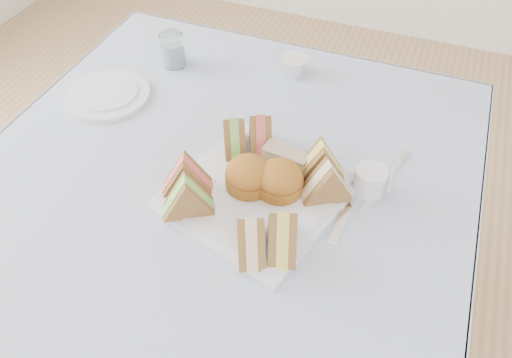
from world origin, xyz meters
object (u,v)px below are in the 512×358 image
(table, at_px, (229,269))
(water_glass, at_px, (173,50))
(creamer_jug, at_px, (370,180))
(serving_plate, at_px, (256,194))

(table, height_order, water_glass, water_glass)
(creamer_jug, bearing_deg, table, -175.67)
(table, relative_size, creamer_jug, 14.22)
(water_glass, bearing_deg, table, -48.56)
(table, xyz_separation_m, serving_plate, (0.09, -0.05, 0.38))
(creamer_jug, bearing_deg, water_glass, 150.22)
(table, height_order, serving_plate, serving_plate)
(serving_plate, distance_m, water_glass, 0.51)
(serving_plate, bearing_deg, table, 170.01)
(serving_plate, distance_m, creamer_jug, 0.22)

